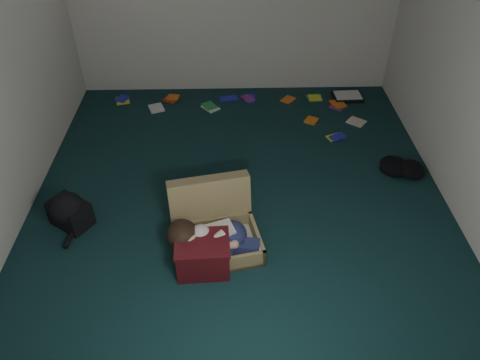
{
  "coord_description": "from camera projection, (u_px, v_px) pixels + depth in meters",
  "views": [
    {
      "loc": [
        -0.09,
        -3.44,
        3.02
      ],
      "look_at": [
        0.0,
        -0.15,
        0.35
      ],
      "focal_mm": 35.0,
      "sensor_mm": 36.0,
      "label": 1
    }
  ],
  "objects": [
    {
      "name": "maroon_bin",
      "position": [
        203.0,
        255.0,
        3.8
      ],
      "size": [
        0.46,
        0.37,
        0.3
      ],
      "rotation": [
        0.0,
        0.0,
        0.05
      ],
      "color": "#440D12",
      "rests_on": "floor"
    },
    {
      "name": "wall_front",
      "position": [
        253.0,
        316.0,
        2.01
      ],
      "size": [
        4.5,
        0.0,
        4.5
      ],
      "primitive_type": "plane",
      "rotation": [
        -1.57,
        0.0,
        0.0
      ],
      "color": "silver",
      "rests_on": "ground"
    },
    {
      "name": "book_scatter",
      "position": [
        262.0,
        107.0,
        5.91
      ],
      "size": [
        3.09,
        1.15,
        0.02
      ],
      "color": "yellow",
      "rests_on": "floor"
    },
    {
      "name": "paper_tray",
      "position": [
        348.0,
        97.0,
        6.09
      ],
      "size": [
        0.38,
        0.29,
        0.05
      ],
      "rotation": [
        0.0,
        0.0,
        0.04
      ],
      "color": "black",
      "rests_on": "floor"
    },
    {
      "name": "clothing_pile",
      "position": [
        403.0,
        169.0,
        4.83
      ],
      "size": [
        0.44,
        0.37,
        0.14
      ],
      "primitive_type": null,
      "rotation": [
        0.0,
        0.0,
        0.05
      ],
      "color": "black",
      "rests_on": "floor"
    },
    {
      "name": "suitcase",
      "position": [
        214.0,
        226.0,
        4.05
      ],
      "size": [
        0.84,
        0.83,
        0.53
      ],
      "rotation": [
        0.0,
        0.0,
        0.2
      ],
      "color": "#958152",
      "rests_on": "floor"
    },
    {
      "name": "floor",
      "position": [
        240.0,
        198.0,
        4.57
      ],
      "size": [
        4.5,
        4.5,
        0.0
      ],
      "primitive_type": "plane",
      "color": "#0F292A",
      "rests_on": "ground"
    },
    {
      "name": "person",
      "position": [
        212.0,
        239.0,
        3.87
      ],
      "size": [
        0.8,
        0.39,
        0.33
      ],
      "rotation": [
        0.0,
        0.0,
        0.2
      ],
      "color": "silver",
      "rests_on": "suitcase"
    },
    {
      "name": "backpack",
      "position": [
        70.0,
        213.0,
        4.22
      ],
      "size": [
        0.56,
        0.54,
        0.26
      ],
      "primitive_type": null,
      "rotation": [
        0.0,
        0.0,
        -0.6
      ],
      "color": "black",
      "rests_on": "floor"
    }
  ]
}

